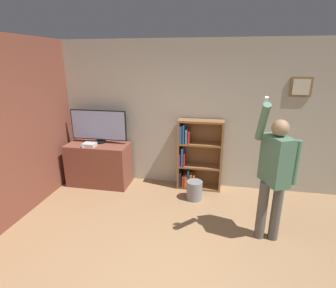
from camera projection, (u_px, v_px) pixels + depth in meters
name	position (u px, v px, depth m)	size (l,w,h in m)	color
wall_back	(190.00, 116.00, 4.84)	(6.82, 0.09, 2.70)	#B2AD9E
wall_side_brick	(19.00, 129.00, 3.95)	(0.06, 4.36, 2.70)	brown
tv_ledge	(99.00, 164.00, 5.09)	(1.17, 0.57, 0.81)	brown
television	(99.00, 126.00, 4.97)	(1.09, 0.22, 0.64)	black
game_console	(89.00, 145.00, 4.83)	(0.23, 0.19, 0.07)	silver
remote_loose	(85.00, 146.00, 4.81)	(0.08, 0.14, 0.02)	white
bookshelf	(195.00, 157.00, 4.88)	(0.81, 0.28, 1.32)	brown
person	(275.00, 171.00, 3.32)	(0.55, 0.55, 1.96)	#56514C
waste_bin	(194.00, 190.00, 4.58)	(0.28, 0.28, 0.34)	gray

